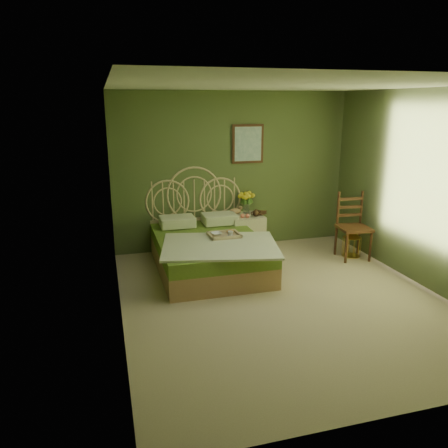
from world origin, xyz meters
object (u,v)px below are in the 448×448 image
object	(u,v)px
bed	(208,249)
nightstand	(246,228)
chair	(351,222)
birdcage	(352,244)

from	to	relation	value
bed	nightstand	world-z (taller)	bed
chair	nightstand	bearing A→B (deg)	158.03
bed	birdcage	bearing A→B (deg)	-2.42
bed	birdcage	distance (m)	2.37
chair	birdcage	world-z (taller)	chair
nightstand	birdcage	size ratio (longest dim) A/B	2.39
chair	birdcage	bearing A→B (deg)	3.77
nightstand	chair	xyz separation A→B (m)	(1.51, -0.80, 0.22)
bed	chair	distance (m)	2.34
bed	nightstand	distance (m)	1.08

